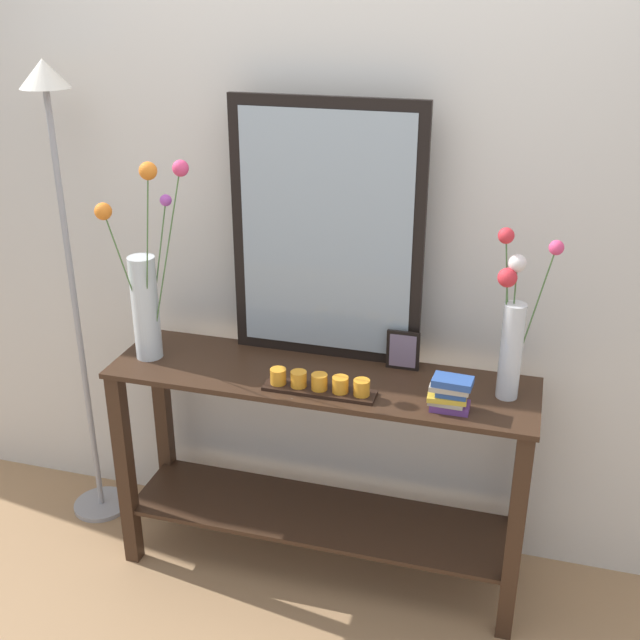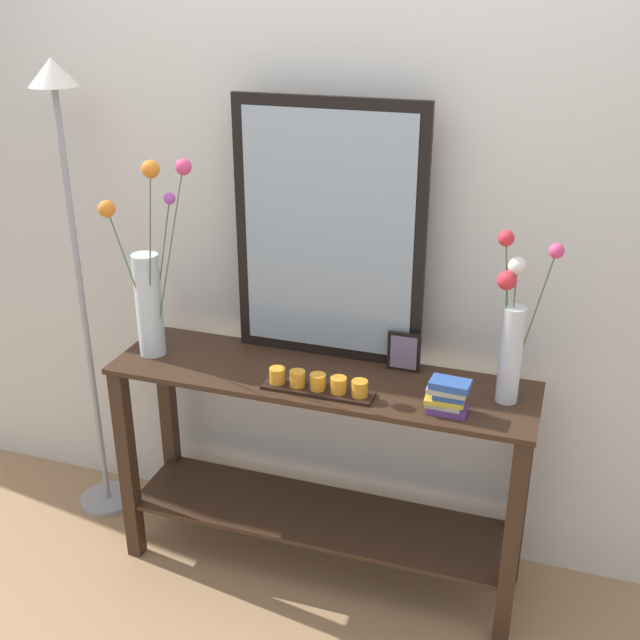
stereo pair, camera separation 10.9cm
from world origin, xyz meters
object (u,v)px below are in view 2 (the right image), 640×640
(tall_vase_left, at_px, (149,288))
(book_stack, at_px, (448,396))
(console_table, at_px, (320,453))
(floor_lamp, at_px, (73,226))
(picture_frame_small, at_px, (404,352))
(candle_tray, at_px, (318,385))
(mirror_leaning, at_px, (328,234))
(vase_right, at_px, (512,331))

(tall_vase_left, distance_m, book_stack, 1.14)
(console_table, bearing_deg, floor_lamp, 174.76)
(tall_vase_left, bearing_deg, floor_lamp, 161.97)
(picture_frame_small, height_order, book_stack, picture_frame_small)
(candle_tray, relative_size, book_stack, 2.67)
(picture_frame_small, relative_size, floor_lamp, 0.08)
(book_stack, distance_m, floor_lamp, 1.56)
(tall_vase_left, relative_size, picture_frame_small, 5.08)
(mirror_leaning, relative_size, book_stack, 6.45)
(vase_right, distance_m, picture_frame_small, 0.43)
(candle_tray, distance_m, floor_lamp, 1.16)
(tall_vase_left, bearing_deg, book_stack, -4.15)
(mirror_leaning, distance_m, picture_frame_small, 0.50)
(picture_frame_small, bearing_deg, floor_lamp, -178.26)
(console_table, height_order, floor_lamp, floor_lamp)
(mirror_leaning, height_order, picture_frame_small, mirror_leaning)
(picture_frame_small, height_order, floor_lamp, floor_lamp)
(book_stack, xyz_separation_m, floor_lamp, (-1.51, 0.21, 0.37))
(mirror_leaning, height_order, book_stack, mirror_leaning)
(tall_vase_left, height_order, vase_right, tall_vase_left)
(tall_vase_left, relative_size, vase_right, 1.29)
(vase_right, relative_size, floor_lamp, 0.31)
(console_table, distance_m, picture_frame_small, 0.50)
(tall_vase_left, bearing_deg, picture_frame_small, 10.23)
(console_table, relative_size, book_stack, 10.47)
(book_stack, height_order, floor_lamp, floor_lamp)
(vase_right, bearing_deg, floor_lamp, 177.86)
(console_table, xyz_separation_m, floor_lamp, (-1.03, 0.09, 0.75))
(vase_right, distance_m, floor_lamp, 1.69)
(candle_tray, xyz_separation_m, floor_lamp, (-1.06, 0.21, 0.40))
(book_stack, relative_size, floor_lamp, 0.08)
(tall_vase_left, height_order, picture_frame_small, tall_vase_left)
(mirror_leaning, xyz_separation_m, picture_frame_small, (0.30, -0.04, -0.40))
(vase_right, distance_m, candle_tray, 0.67)
(console_table, height_order, candle_tray, candle_tray)
(console_table, distance_m, book_stack, 0.62)
(book_stack, bearing_deg, tall_vase_left, 175.85)
(console_table, height_order, tall_vase_left, tall_vase_left)
(mirror_leaning, xyz_separation_m, candle_tray, (0.06, -0.29, -0.44))
(console_table, distance_m, candle_tray, 0.37)
(tall_vase_left, distance_m, floor_lamp, 0.44)
(vase_right, relative_size, picture_frame_small, 3.94)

